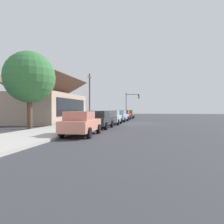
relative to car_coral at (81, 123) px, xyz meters
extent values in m
plane|color=#38383D|center=(13.04, -2.71, -0.81)|extent=(120.00, 120.00, 0.00)
cube|color=#B2AFA8|center=(13.04, 2.89, -0.73)|extent=(60.00, 4.20, 0.16)
cube|color=#EA8C75|center=(0.11, 0.00, -0.13)|extent=(4.45, 1.88, 0.70)
cube|color=tan|center=(-0.33, -0.01, 0.50)|extent=(2.16, 1.59, 0.56)
cylinder|color=black|center=(1.43, 0.91, -0.48)|extent=(0.67, 0.25, 0.66)
cylinder|color=black|center=(1.50, -0.80, -0.48)|extent=(0.67, 0.25, 0.66)
cylinder|color=black|center=(-1.29, 0.80, -0.48)|extent=(0.67, 0.25, 0.66)
cylinder|color=black|center=(-1.22, -0.90, -0.48)|extent=(0.67, 0.25, 0.66)
cube|color=#2D3035|center=(5.58, 0.13, -0.13)|extent=(4.34, 1.75, 0.70)
cube|color=#27292D|center=(5.14, 0.13, 0.50)|extent=(2.09, 1.54, 0.56)
cylinder|color=black|center=(6.92, 1.00, -0.48)|extent=(0.66, 0.22, 0.66)
cylinder|color=black|center=(6.92, -0.74, -0.48)|extent=(0.66, 0.22, 0.66)
cylinder|color=black|center=(4.23, 1.00, -0.48)|extent=(0.66, 0.22, 0.66)
cylinder|color=black|center=(4.23, -0.74, -0.48)|extent=(0.66, 0.22, 0.66)
cube|color=silver|center=(11.02, 0.04, -0.13)|extent=(4.49, 1.96, 0.70)
cube|color=#A0A2A6|center=(10.57, 0.03, 0.50)|extent=(2.18, 1.66, 0.56)
cylinder|color=black|center=(12.36, 0.99, -0.48)|extent=(0.67, 0.24, 0.66)
cylinder|color=black|center=(12.42, -0.81, -0.48)|extent=(0.67, 0.24, 0.66)
cylinder|color=black|center=(9.61, 0.90, -0.48)|extent=(0.67, 0.24, 0.66)
cylinder|color=black|center=(9.67, -0.91, -0.48)|extent=(0.67, 0.24, 0.66)
cube|color=#8CB7E0|center=(16.82, 0.02, -0.13)|extent=(4.90, 1.98, 0.70)
cube|color=#779CBE|center=(16.33, 0.03, 0.50)|extent=(2.37, 1.70, 0.56)
cylinder|color=black|center=(18.35, 0.92, -0.48)|extent=(0.67, 0.24, 0.66)
cylinder|color=black|center=(18.30, -0.95, -0.48)|extent=(0.67, 0.24, 0.66)
cylinder|color=black|center=(15.34, 0.99, -0.48)|extent=(0.67, 0.24, 0.66)
cylinder|color=black|center=(15.29, -0.88, -0.48)|extent=(0.67, 0.24, 0.66)
cube|color=red|center=(22.03, 0.06, -0.13)|extent=(4.51, 1.79, 0.70)
cube|color=#A9272B|center=(21.58, 0.05, 0.50)|extent=(2.17, 1.56, 0.56)
cylinder|color=black|center=(23.42, 0.95, -0.48)|extent=(0.66, 0.22, 0.66)
cylinder|color=black|center=(23.43, -0.81, -0.48)|extent=(0.66, 0.22, 0.66)
cylinder|color=black|center=(20.63, 0.93, -0.48)|extent=(0.66, 0.22, 0.66)
cylinder|color=black|center=(20.64, -0.83, -0.48)|extent=(0.66, 0.22, 0.66)
cube|color=olive|center=(27.69, -0.05, -0.13)|extent=(4.79, 1.86, 0.70)
cube|color=#61683C|center=(27.21, -0.06, 0.50)|extent=(2.31, 1.61, 0.56)
cylinder|color=black|center=(29.15, 0.87, -0.48)|extent=(0.66, 0.23, 0.66)
cylinder|color=black|center=(29.18, -0.91, -0.48)|extent=(0.66, 0.23, 0.66)
cylinder|color=black|center=(26.20, 0.82, -0.48)|extent=(0.66, 0.23, 0.66)
cylinder|color=black|center=(26.23, -0.96, -0.48)|extent=(0.66, 0.23, 0.66)
cube|color=tan|center=(12.26, 9.29, 1.00)|extent=(11.12, 7.88, 3.62)
cube|color=black|center=(12.26, 5.31, 1.18)|extent=(8.89, 0.08, 2.03)
cube|color=brown|center=(12.26, 7.32, 3.86)|extent=(11.72, 4.24, 2.35)
cube|color=brown|center=(12.26, 11.26, 3.86)|extent=(11.72, 4.24, 2.35)
cylinder|color=brown|center=(3.74, 5.94, 0.84)|extent=(0.44, 0.44, 3.30)
sphere|color=#38753D|center=(3.74, 5.94, 3.71)|extent=(4.44, 4.44, 4.44)
cylinder|color=#383833|center=(31.44, 0.89, 1.79)|extent=(0.14, 0.14, 5.20)
cylinder|color=#383833|center=(31.44, -0.41, 3.99)|extent=(0.10, 2.60, 0.10)
cube|color=black|center=(31.44, -1.71, 3.54)|extent=(0.28, 0.24, 0.80)
sphere|color=red|center=(31.29, -1.71, 3.80)|extent=(0.16, 0.16, 0.16)
sphere|color=yellow|center=(31.29, -1.71, 3.54)|extent=(0.16, 0.16, 0.16)
sphere|color=green|center=(31.29, -1.71, 3.28)|extent=(0.16, 0.16, 0.16)
cylinder|color=brown|center=(20.44, 5.49, 2.94)|extent=(0.24, 0.24, 7.50)
cube|color=brown|center=(20.44, 5.49, 6.09)|extent=(1.80, 0.12, 0.12)
cylinder|color=red|center=(22.51, 1.49, -0.38)|extent=(0.22, 0.22, 0.55)
sphere|color=red|center=(22.51, 1.49, -0.03)|extent=(0.18, 0.18, 0.18)
camera|label=1|loc=(-13.58, -4.60, 0.91)|focal=35.06mm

